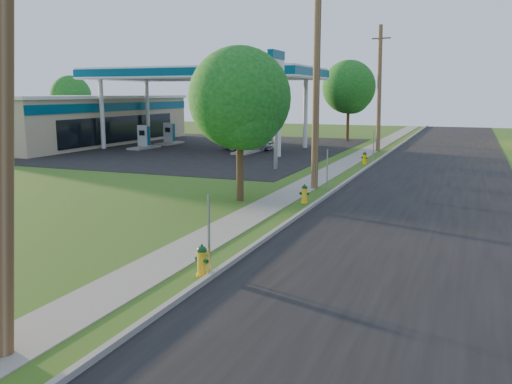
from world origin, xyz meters
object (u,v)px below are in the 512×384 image
(fuel_pump_se, at_px, (265,139))
(tree_back, at_px, (71,97))
(car_silver, at_px, (248,142))
(tree_lot, at_px, (350,89))
(utility_pole_far, at_px, (379,88))
(fuel_pump_nw, at_px, (144,140))
(hydrant_mid, at_px, (304,194))
(fuel_pump_sw, at_px, (169,136))
(hydrant_near, at_px, (202,260))
(price_pylon, at_px, (276,76))
(utility_pole_near, at_px, (3,69))
(hydrant_far, at_px, (365,158))
(fuel_pump_ne, at_px, (246,144))
(utility_pole_mid, at_px, (316,82))
(tree_verge, at_px, (241,102))

(fuel_pump_se, relative_size, tree_back, 0.51)
(car_silver, bearing_deg, tree_lot, -36.60)
(utility_pole_far, bearing_deg, fuel_pump_nw, -164.39)
(fuel_pump_se, height_order, hydrant_mid, fuel_pump_se)
(fuel_pump_se, distance_m, car_silver, 2.18)
(fuel_pump_sw, relative_size, fuel_pump_se, 1.00)
(tree_lot, relative_size, hydrant_near, 9.36)
(fuel_pump_se, bearing_deg, utility_pole_far, 6.41)
(fuel_pump_se, bearing_deg, tree_back, 169.14)
(utility_pole_far, distance_m, price_pylon, 13.11)
(utility_pole_near, distance_m, hydrant_far, 28.23)
(fuel_pump_ne, xyz_separation_m, tree_lot, (4.87, 13.29, 4.11))
(fuel_pump_se, xyz_separation_m, tree_back, (-23.21, 4.45, 3.32))
(fuel_pump_nw, bearing_deg, tree_back, 149.26)
(utility_pole_near, bearing_deg, tree_lot, 95.20)
(fuel_pump_se, relative_size, tree_lot, 0.43)
(utility_pole_near, height_order, tree_lot, utility_pole_near)
(hydrant_mid, relative_size, car_silver, 0.20)
(fuel_pump_ne, bearing_deg, hydrant_mid, -60.18)
(utility_pole_mid, distance_m, fuel_pump_se, 19.65)
(fuel_pump_nw, xyz_separation_m, price_pylon, (14.00, -7.50, 4.71))
(fuel_pump_nw, height_order, tree_lot, tree_lot)
(tree_back, height_order, hydrant_mid, tree_back)
(fuel_pump_ne, relative_size, car_silver, 0.81)
(fuel_pump_sw, bearing_deg, price_pylon, -39.40)
(price_pylon, bearing_deg, fuel_pump_sw, 140.60)
(utility_pole_near, distance_m, utility_pole_far, 36.00)
(hydrant_near, distance_m, hydrant_far, 22.95)
(fuel_pump_sw, bearing_deg, tree_verge, -52.94)
(utility_pole_far, distance_m, tree_lot, 9.22)
(utility_pole_near, relative_size, hydrant_near, 11.83)
(utility_pole_far, relative_size, car_silver, 2.41)
(tree_verge, xyz_separation_m, tree_lot, (-2.02, 30.32, 0.75))
(hydrant_near, bearing_deg, price_pylon, 104.16)
(tree_verge, bearing_deg, hydrant_mid, 12.35)
(fuel_pump_nw, xyz_separation_m, tree_lot, (13.87, 13.29, 4.11))
(fuel_pump_nw, relative_size, tree_lot, 0.43)
(fuel_pump_ne, relative_size, tree_lot, 0.43)
(utility_pole_mid, bearing_deg, car_silver, 122.75)
(fuel_pump_se, relative_size, hydrant_near, 3.99)
(hydrant_far, bearing_deg, tree_verge, -100.41)
(fuel_pump_ne, xyz_separation_m, hydrant_mid, (9.44, -16.47, -0.34))
(fuel_pump_ne, bearing_deg, tree_verge, -68.00)
(fuel_pump_se, relative_size, tree_verge, 0.50)
(tree_verge, bearing_deg, utility_pole_mid, 63.45)
(price_pylon, bearing_deg, fuel_pump_se, 113.50)
(tree_lot, bearing_deg, tree_back, -170.22)
(hydrant_near, relative_size, car_silver, 0.20)
(hydrant_near, bearing_deg, tree_back, 133.62)
(tree_verge, xyz_separation_m, tree_back, (-30.09, 25.49, -0.04))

